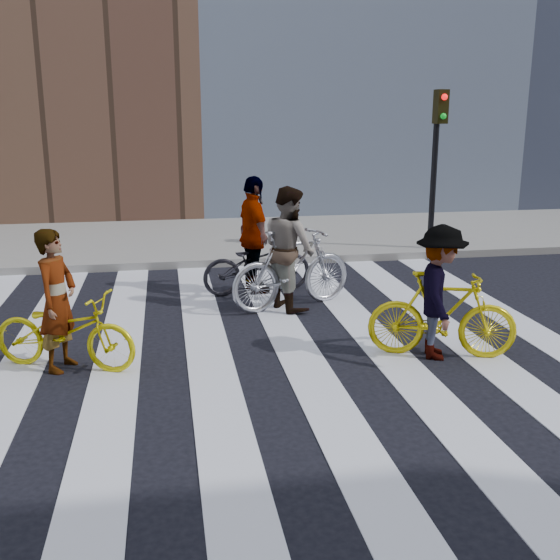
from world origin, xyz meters
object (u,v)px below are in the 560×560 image
object	(u,v)px
bike_yellow_right	(442,315)
rider_mid	(289,248)
bike_dark_rear	(257,264)
rider_rear	(254,236)
rider_right	(440,292)
rider_left	(57,300)
traffic_signal	(437,144)
bike_yellow_left	(64,331)
bike_silver_mid	(292,269)

from	to	relation	value
bike_yellow_right	rider_mid	bearing A→B (deg)	49.98
bike_dark_rear	rider_rear	world-z (taller)	rider_rear
rider_right	rider_left	bearing A→B (deg)	103.18
rider_left	rider_right	world-z (taller)	rider_left
traffic_signal	bike_yellow_right	bearing A→B (deg)	-111.52
bike_yellow_left	rider_rear	size ratio (longest dim) A/B	0.91
rider_mid	rider_right	world-z (taller)	rider_mid
bike_dark_rear	rider_right	bearing A→B (deg)	-162.60
traffic_signal	bike_dark_rear	xyz separation A→B (m)	(-3.96, -2.21, -1.80)
bike_yellow_right	rider_mid	distance (m)	2.77
traffic_signal	bike_yellow_left	bearing A→B (deg)	-142.44
bike_silver_mid	bike_dark_rear	bearing A→B (deg)	2.91
traffic_signal	rider_rear	size ratio (longest dim) A/B	1.73
rider_right	traffic_signal	bearing A→B (deg)	-3.69
bike_yellow_right	traffic_signal	bearing A→B (deg)	-3.24
bike_silver_mid	bike_yellow_right	xyz separation A→B (m)	(1.39, -2.33, -0.08)
bike_silver_mid	rider_right	bearing A→B (deg)	-170.39
bike_silver_mid	rider_left	bearing A→B (deg)	101.64
bike_yellow_left	bike_dark_rear	distance (m)	3.92
bike_silver_mid	bike_yellow_right	distance (m)	2.72
rider_left	rider_rear	world-z (taller)	rider_rear
bike_yellow_right	rider_rear	xyz separation A→B (m)	(-1.84, 3.27, 0.43)
traffic_signal	rider_right	size ratio (longest dim) A/B	2.04
rider_left	rider_right	xyz separation A→B (m)	(4.45, -0.40, -0.01)
bike_dark_rear	rider_right	world-z (taller)	rider_right
bike_yellow_left	bike_dark_rear	size ratio (longest dim) A/B	0.95
traffic_signal	bike_dark_rear	size ratio (longest dim) A/B	1.81
rider_rear	bike_dark_rear	bearing A→B (deg)	-100.66
bike_yellow_left	rider_left	world-z (taller)	rider_left
bike_yellow_left	rider_right	world-z (taller)	rider_right
bike_yellow_left	rider_right	xyz separation A→B (m)	(4.40, -0.40, 0.36)
traffic_signal	bike_silver_mid	size ratio (longest dim) A/B	1.63
bike_yellow_left	bike_yellow_right	distance (m)	4.47
rider_mid	rider_right	size ratio (longest dim) A/B	1.14
bike_yellow_left	rider_right	distance (m)	4.43
traffic_signal	rider_rear	xyz separation A→B (m)	(-4.01, -2.21, -1.32)
traffic_signal	rider_right	bearing A→B (deg)	-111.97
bike_dark_rear	bike_yellow_left	bearing A→B (deg)	126.60
traffic_signal	rider_right	world-z (taller)	traffic_signal
traffic_signal	rider_mid	distance (m)	4.97
rider_mid	rider_right	xyz separation A→B (m)	(1.39, -2.33, -0.11)
traffic_signal	bike_silver_mid	distance (m)	5.03
bike_yellow_right	bike_dark_rear	distance (m)	3.73
bike_yellow_left	rider_left	distance (m)	0.37
rider_left	rider_rear	bearing A→B (deg)	-21.11
rider_rear	traffic_signal	bearing A→B (deg)	-71.78
rider_rear	rider_left	bearing A→B (deg)	126.60
bike_dark_rear	rider_right	distance (m)	3.72
bike_dark_rear	bike_yellow_right	bearing A→B (deg)	-161.92
traffic_signal	bike_silver_mid	world-z (taller)	traffic_signal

